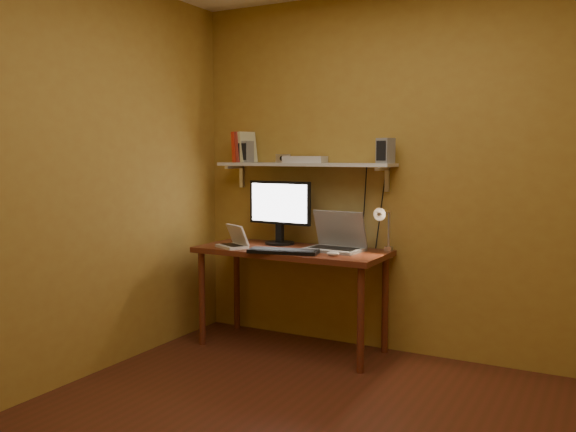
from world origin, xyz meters
The scene contains 14 objects.
room centered at (0.00, 0.00, 1.30)m, with size 3.44×3.24×2.64m.
desk centered at (-0.79, 1.28, 0.66)m, with size 1.40×0.60×0.75m.
wall_shelf centered at (-0.79, 1.47, 1.36)m, with size 1.40×0.25×0.21m.
monitor centered at (-0.98, 1.43, 1.02)m, with size 0.54×0.24×0.49m.
laptop centered at (-0.47, 1.37, 0.82)m, with size 0.41×0.31×0.28m.
netbook centered at (-1.19, 1.13, 0.80)m, with size 0.28×0.26×0.17m.
keyboard centered at (-0.75, 1.07, 0.76)m, with size 0.49×0.16×0.03m, color black.
mouse centered at (-0.39, 1.12, 0.77)m, with size 0.09×0.06×0.03m, color silver.
desk_lamp centered at (-0.13, 1.41, 0.96)m, with size 0.09×0.23×0.38m.
speaker_left centered at (-1.31, 1.48, 1.46)m, with size 0.09×0.09×0.17m, color gray.
speaker_right centered at (-0.15, 1.48, 1.46)m, with size 0.10×0.10×0.18m, color gray.
books centered at (-1.34, 1.50, 1.50)m, with size 0.16×0.17×0.24m.
shelf_camera centered at (-0.94, 1.42, 1.41)m, with size 0.11×0.07×0.07m.
router centered at (-0.78, 1.47, 1.40)m, with size 0.30×0.20×0.05m, color silver.
Camera 1 is at (1.28, -2.62, 1.43)m, focal length 38.00 mm.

